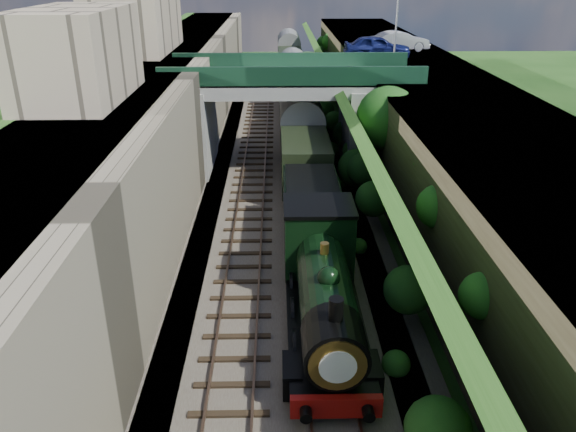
{
  "coord_description": "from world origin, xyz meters",
  "views": [
    {
      "loc": [
        -0.47,
        -12.41,
        12.73
      ],
      "look_at": [
        0.0,
        10.23,
        2.56
      ],
      "focal_mm": 35.0,
      "sensor_mm": 36.0,
      "label": 1
    }
  ],
  "objects_px": {
    "car_silver": "(400,41)",
    "locomotive": "(324,289)",
    "car_blue": "(377,47)",
    "road_bridge": "(298,109)",
    "tender": "(312,214)",
    "lamppost": "(398,13)",
    "tree": "(389,120)"
  },
  "relations": [
    {
      "from": "tree",
      "to": "tender",
      "type": "bearing_deg",
      "value": -126.96
    },
    {
      "from": "lamppost",
      "to": "road_bridge",
      "type": "bearing_deg",
      "value": -140.99
    },
    {
      "from": "road_bridge",
      "to": "car_silver",
      "type": "xyz_separation_m",
      "value": [
        8.66,
        10.88,
        2.95
      ]
    },
    {
      "from": "tree",
      "to": "locomotive",
      "type": "relative_size",
      "value": 0.65
    },
    {
      "from": "tree",
      "to": "lamppost",
      "type": "height_order",
      "value": "lamppost"
    },
    {
      "from": "car_silver",
      "to": "locomotive",
      "type": "bearing_deg",
      "value": 153.42
    },
    {
      "from": "road_bridge",
      "to": "tree",
      "type": "relative_size",
      "value": 2.42
    },
    {
      "from": "road_bridge",
      "to": "car_blue",
      "type": "xyz_separation_m",
      "value": [
        6.14,
        6.9,
        3.02
      ]
    },
    {
      "from": "road_bridge",
      "to": "lamppost",
      "type": "xyz_separation_m",
      "value": [
        7.32,
        5.93,
        5.49
      ]
    },
    {
      "from": "car_blue",
      "to": "tender",
      "type": "height_order",
      "value": "car_blue"
    },
    {
      "from": "car_blue",
      "to": "locomotive",
      "type": "height_order",
      "value": "car_blue"
    },
    {
      "from": "car_blue",
      "to": "tree",
      "type": "bearing_deg",
      "value": 174.94
    },
    {
      "from": "road_bridge",
      "to": "car_silver",
      "type": "relative_size",
      "value": 3.38
    },
    {
      "from": "locomotive",
      "to": "tender",
      "type": "bearing_deg",
      "value": 90.0
    },
    {
      "from": "road_bridge",
      "to": "lamppost",
      "type": "height_order",
      "value": "lamppost"
    },
    {
      "from": "road_bridge",
      "to": "tender",
      "type": "xyz_separation_m",
      "value": [
        0.26,
        -11.5,
        -2.46
      ]
    },
    {
      "from": "tree",
      "to": "locomotive",
      "type": "xyz_separation_m",
      "value": [
        -4.71,
        -13.63,
        -2.75
      ]
    },
    {
      "from": "lamppost",
      "to": "car_blue",
      "type": "height_order",
      "value": "lamppost"
    },
    {
      "from": "lamppost",
      "to": "car_silver",
      "type": "xyz_separation_m",
      "value": [
        1.34,
        4.96,
        -2.54
      ]
    },
    {
      "from": "road_bridge",
      "to": "lamppost",
      "type": "distance_m",
      "value": 10.9
    },
    {
      "from": "lamppost",
      "to": "car_blue",
      "type": "relative_size",
      "value": 1.21
    },
    {
      "from": "lamppost",
      "to": "tree",
      "type": "bearing_deg",
      "value": -101.88
    },
    {
      "from": "tree",
      "to": "car_blue",
      "type": "distance_m",
      "value": 12.43
    },
    {
      "from": "road_bridge",
      "to": "car_silver",
      "type": "bearing_deg",
      "value": 51.49
    },
    {
      "from": "car_silver",
      "to": "locomotive",
      "type": "distance_m",
      "value": 31.33
    },
    {
      "from": "lamppost",
      "to": "car_silver",
      "type": "bearing_deg",
      "value": 74.83
    },
    {
      "from": "car_blue",
      "to": "locomotive",
      "type": "distance_m",
      "value": 26.93
    },
    {
      "from": "car_blue",
      "to": "road_bridge",
      "type": "bearing_deg",
      "value": 138.77
    },
    {
      "from": "lamppost",
      "to": "locomotive",
      "type": "xyz_separation_m",
      "value": [
        -7.06,
        -24.79,
        -7.67
      ]
    },
    {
      "from": "tree",
      "to": "tender",
      "type": "xyz_separation_m",
      "value": [
        -4.71,
        -6.26,
        -3.03
      ]
    },
    {
      "from": "car_silver",
      "to": "locomotive",
      "type": "xyz_separation_m",
      "value": [
        -8.4,
        -29.74,
        -5.14
      ]
    },
    {
      "from": "locomotive",
      "to": "road_bridge",
      "type": "bearing_deg",
      "value": 90.78
    }
  ]
}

